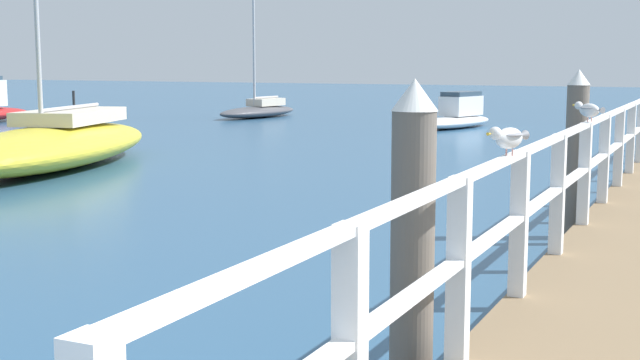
# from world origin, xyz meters

# --- Properties ---
(pier_railing) EXTENTS (0.12, 22.53, 1.11)m
(pier_railing) POSITION_xyz_m (-1.12, 12.00, 1.22)
(pier_railing) COLOR white
(pier_railing) RESTS_ON pier_deck
(dock_piling_near) EXTENTS (0.29, 0.29, 2.20)m
(dock_piling_near) POSITION_xyz_m (-1.50, 4.27, 1.11)
(dock_piling_near) COLOR #6B6056
(dock_piling_near) RESTS_ON ground_plane
(dock_piling_far) EXTENTS (0.29, 0.29, 2.20)m
(dock_piling_far) POSITION_xyz_m (-1.50, 10.64, 1.11)
(dock_piling_far) COLOR #6B6056
(dock_piling_far) RESTS_ON ground_plane
(seagull_foreground) EXTENTS (0.24, 0.46, 0.21)m
(seagull_foreground) POSITION_xyz_m (-1.12, 5.18, 1.78)
(seagull_foreground) COLOR white
(seagull_foreground) RESTS_ON pier_railing
(seagull_background) EXTENTS (0.39, 0.35, 0.21)m
(seagull_background) POSITION_xyz_m (-1.12, 8.98, 1.78)
(seagull_background) COLOR white
(seagull_background) RESTS_ON pier_railing
(boat_2) EXTENTS (4.69, 8.41, 8.27)m
(boat_2) POSITION_xyz_m (-12.95, 13.51, 0.51)
(boat_2) COLOR gold
(boat_2) RESTS_ON ground_plane
(boat_4) EXTENTS (2.00, 4.83, 5.43)m
(boat_4) POSITION_xyz_m (-17.19, 30.12, 0.31)
(boat_4) COLOR #4C4C51
(boat_4) RESTS_ON ground_plane
(boat_5) EXTENTS (2.28, 4.41, 1.25)m
(boat_5) POSITION_xyz_m (-8.25, 28.21, 0.41)
(boat_5) COLOR white
(boat_5) RESTS_ON ground_plane
(channel_buoy) EXTENTS (0.70, 0.70, 1.40)m
(channel_buoy) POSITION_xyz_m (-17.94, 19.90, 0.36)
(channel_buoy) COLOR #E54C19
(channel_buoy) RESTS_ON ground_plane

